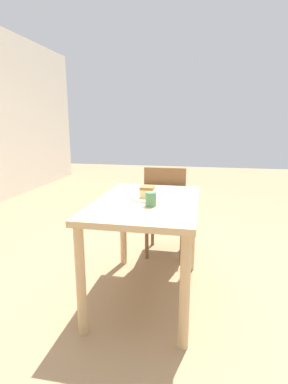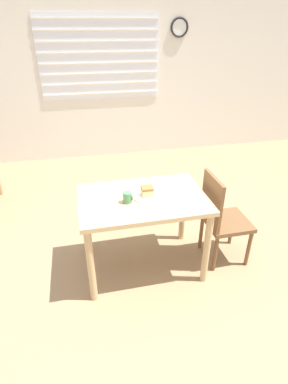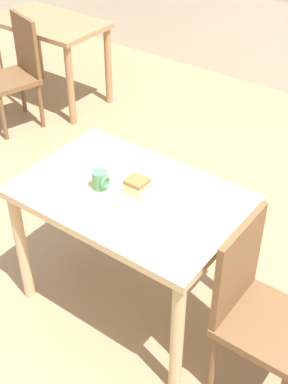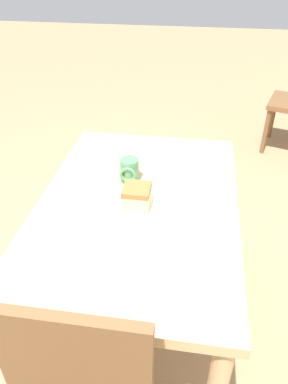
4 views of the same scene
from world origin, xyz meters
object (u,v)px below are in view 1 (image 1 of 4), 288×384
dining_table_near (147,215)px  chair_near_window (166,209)px  coffee_mug (151,199)px  cake_slice (147,192)px  plate (149,198)px

dining_table_near → chair_near_window: size_ratio=1.20×
chair_near_window → coffee_mug: 0.93m
cake_slice → coffee_mug: size_ratio=1.02×
chair_near_window → plate: size_ratio=3.38×
chair_near_window → plate: chair_near_window is taller
chair_near_window → coffee_mug: bearing=90.3°
cake_slice → chair_near_window: bearing=-4.5°
dining_table_near → coffee_mug: 0.22m
plate → cake_slice: bearing=145.1°
cake_slice → coffee_mug: coffee_mug is taller
dining_table_near → plate: 0.13m
dining_table_near → plate: (0.05, -0.00, 0.12)m
coffee_mug → dining_table_near: bearing=21.2°
chair_near_window → coffee_mug: size_ratio=9.59×
dining_table_near → plate: plate is taller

